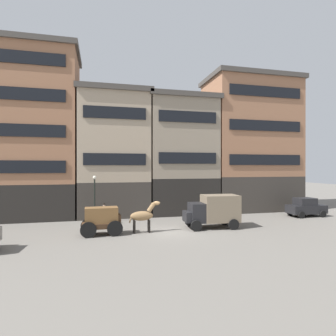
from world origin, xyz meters
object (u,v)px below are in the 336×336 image
(fire_hydrant_curbside, at_px, (110,217))
(sedan_dark, at_px, (306,207))
(draft_horse, at_px, (143,216))
(cargo_wagon, at_px, (102,219))
(delivery_truck_far, at_px, (213,210))
(streetlamp_curbside, at_px, (95,192))
(pedestrian_officer, at_px, (104,213))

(fire_hydrant_curbside, bearing_deg, sedan_dark, -5.05)
(draft_horse, bearing_deg, cargo_wagon, -179.97)
(delivery_truck_far, distance_m, streetlamp_curbside, 10.30)
(delivery_truck_far, bearing_deg, fire_hydrant_curbside, 150.61)
(pedestrian_officer, bearing_deg, sedan_dark, -2.16)
(streetlamp_curbside, bearing_deg, cargo_wagon, -82.78)
(sedan_dark, height_order, pedestrian_officer, sedan_dark)
(sedan_dark, distance_m, streetlamp_curbside, 20.35)
(sedan_dark, xyz_separation_m, pedestrian_officer, (-19.42, 0.73, 0.07))
(fire_hydrant_curbside, bearing_deg, delivery_truck_far, -29.39)
(cargo_wagon, bearing_deg, sedan_dark, 8.96)
(delivery_truck_far, relative_size, pedestrian_officer, 2.48)
(sedan_dark, distance_m, pedestrian_officer, 19.43)
(pedestrian_officer, xyz_separation_m, fire_hydrant_curbside, (0.55, 0.94, -0.55))
(sedan_dark, bearing_deg, draft_horse, -169.49)
(delivery_truck_far, height_order, sedan_dark, delivery_truck_far)
(pedestrian_officer, bearing_deg, delivery_truck_far, -22.59)
(streetlamp_curbside, distance_m, fire_hydrant_curbside, 2.61)
(fire_hydrant_curbside, bearing_deg, cargo_wagon, -98.90)
(draft_horse, relative_size, delivery_truck_far, 0.53)
(draft_horse, xyz_separation_m, streetlamp_curbside, (-3.54, 4.68, 1.40))
(cargo_wagon, height_order, sedan_dark, cargo_wagon)
(draft_horse, bearing_deg, fire_hydrant_curbside, 114.85)
(streetlamp_curbside, bearing_deg, fire_hydrant_curbside, 3.62)
(sedan_dark, bearing_deg, streetlamp_curbside, 175.52)
(pedestrian_officer, xyz_separation_m, streetlamp_curbside, (-0.79, 0.85, 1.69))
(pedestrian_officer, bearing_deg, draft_horse, -54.25)
(streetlamp_curbside, bearing_deg, delivery_truck_far, -25.29)
(delivery_truck_far, relative_size, sedan_dark, 1.20)
(delivery_truck_far, height_order, pedestrian_officer, delivery_truck_far)
(delivery_truck_far, xyz_separation_m, sedan_dark, (10.97, 2.78, -0.51))
(cargo_wagon, distance_m, delivery_truck_far, 8.66)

